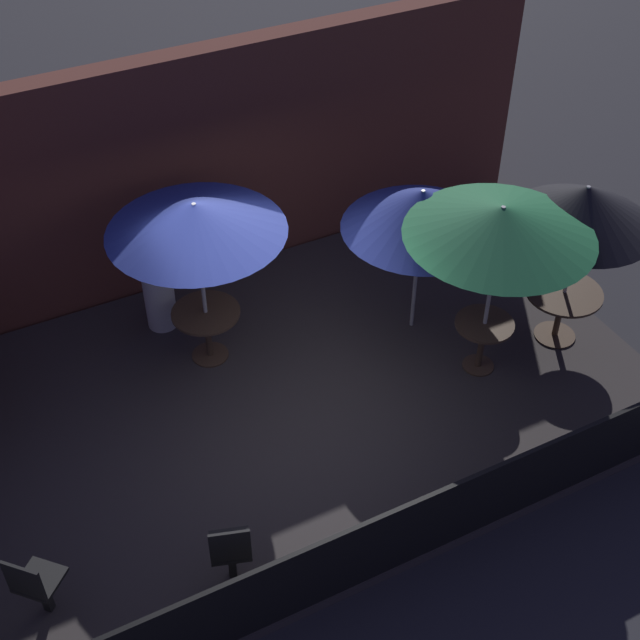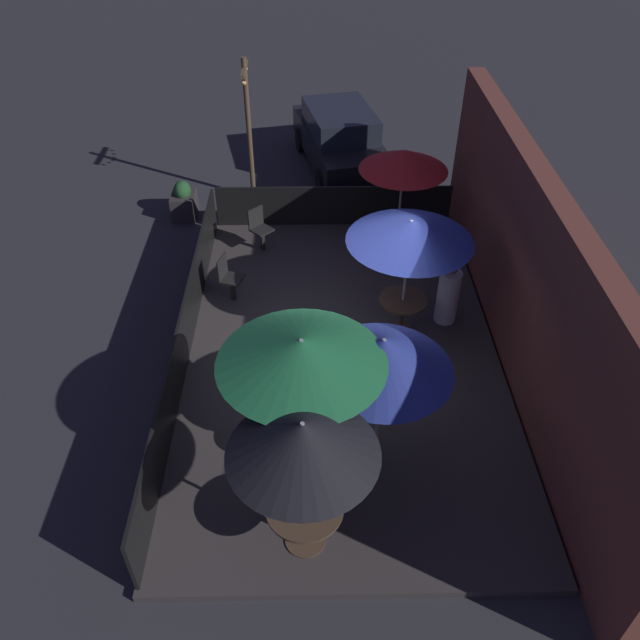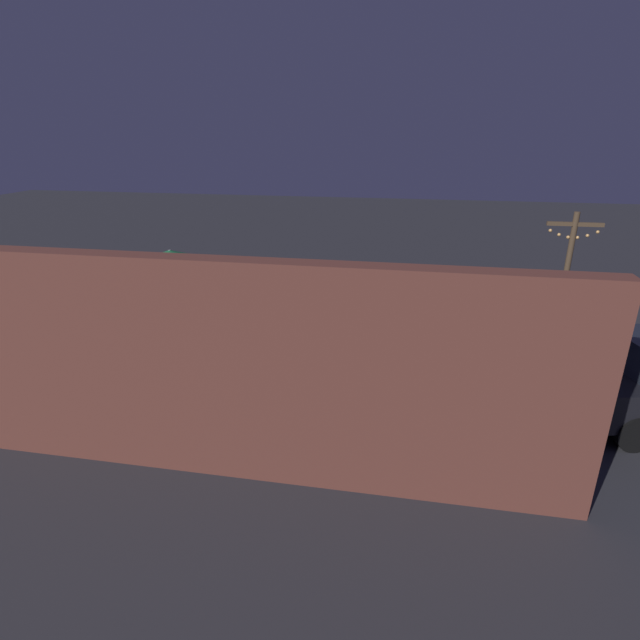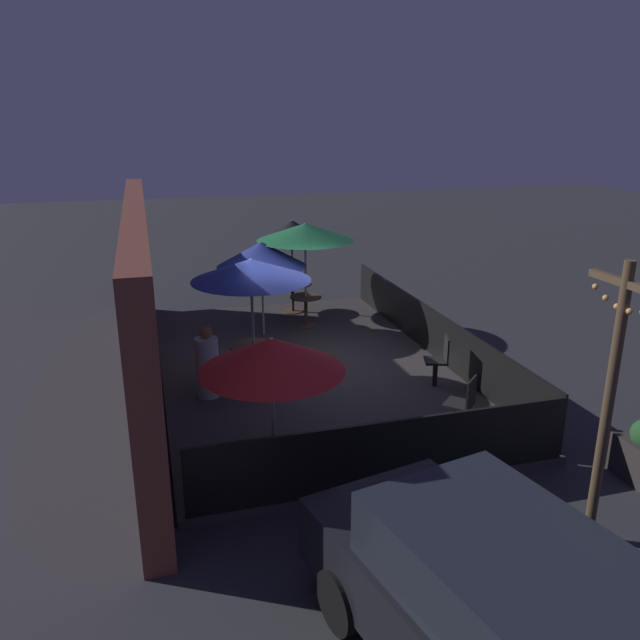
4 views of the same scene
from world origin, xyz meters
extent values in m
plane|color=#2D2D33|center=(0.00, 0.00, 0.00)|extent=(60.00, 60.00, 0.00)
cube|color=#383333|center=(0.00, 0.00, 0.06)|extent=(8.87, 5.52, 0.12)
cube|color=brown|center=(0.00, 2.99, 1.69)|extent=(10.47, 0.36, 3.38)
cube|color=black|center=(0.00, -2.71, 0.59)|extent=(8.67, 0.05, 0.95)
cylinder|color=#B2B2B7|center=(-0.55, 1.11, 1.29)|extent=(0.05, 0.05, 2.34)
cone|color=#283893|center=(-0.55, 1.11, 2.27)|extent=(2.13, 2.13, 0.38)
cylinder|color=#B2B2B7|center=(3.68, -0.63, 1.28)|extent=(0.05, 0.05, 2.33)
cone|color=black|center=(3.68, -0.63, 2.18)|extent=(1.80, 1.80, 0.52)
cylinder|color=#B2B2B7|center=(2.43, -0.65, 1.34)|extent=(0.05, 0.05, 2.44)
cone|color=#1E6B3D|center=(2.43, -0.65, 2.36)|extent=(2.21, 2.21, 0.39)
cylinder|color=#B2B2B7|center=(2.10, 0.43, 1.19)|extent=(0.05, 0.05, 2.13)
cone|color=#283893|center=(2.10, 0.43, 1.98)|extent=(1.97, 1.97, 0.54)
cylinder|color=#4C3828|center=(-0.55, 1.11, 0.13)|extent=(0.48, 0.48, 0.02)
cylinder|color=#4C3828|center=(-0.55, 1.11, 0.47)|extent=(0.08, 0.08, 0.71)
cylinder|color=#4C3828|center=(-0.55, 1.11, 0.84)|extent=(0.87, 0.87, 0.04)
cylinder|color=#4C3828|center=(3.68, -0.63, 0.13)|extent=(0.54, 0.54, 0.02)
cylinder|color=#4C3828|center=(3.68, -0.63, 0.48)|extent=(0.08, 0.08, 0.72)
cylinder|color=#4C3828|center=(3.68, -0.63, 0.85)|extent=(0.99, 0.99, 0.04)
cylinder|color=#4C3828|center=(2.43, -0.65, 0.13)|extent=(0.40, 0.40, 0.02)
cylinder|color=#4C3828|center=(2.43, -0.65, 0.47)|extent=(0.08, 0.08, 0.70)
cylinder|color=#4C3828|center=(2.43, -0.65, 0.84)|extent=(0.73, 0.73, 0.04)
cube|color=black|center=(-1.56, -2.05, 0.35)|extent=(0.10, 0.10, 0.47)
cube|color=black|center=(-1.56, -2.05, 0.61)|extent=(0.50, 0.50, 0.04)
cube|color=black|center=(-1.62, -2.22, 0.85)|extent=(0.39, 0.15, 0.44)
cube|color=black|center=(-3.33, -1.58, 0.36)|extent=(0.11, 0.11, 0.48)
cube|color=black|center=(-3.33, -1.58, 0.62)|extent=(0.57, 0.57, 0.04)
cube|color=black|center=(-3.46, -1.70, 0.86)|extent=(0.30, 0.31, 0.44)
cylinder|color=silver|center=(-0.88, 1.98, 0.66)|extent=(0.49, 0.49, 1.08)
sphere|color=#9E704C|center=(-0.88, 1.98, 1.31)|extent=(0.22, 0.22, 0.22)
camera|label=1|loc=(-3.14, -7.06, 8.04)|focal=50.00mm
camera|label=2|loc=(8.18, -0.51, 7.63)|focal=35.00mm
camera|label=3|loc=(-2.62, 9.07, 4.98)|focal=28.00mm
camera|label=4|loc=(-11.12, 2.85, 4.78)|focal=35.00mm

